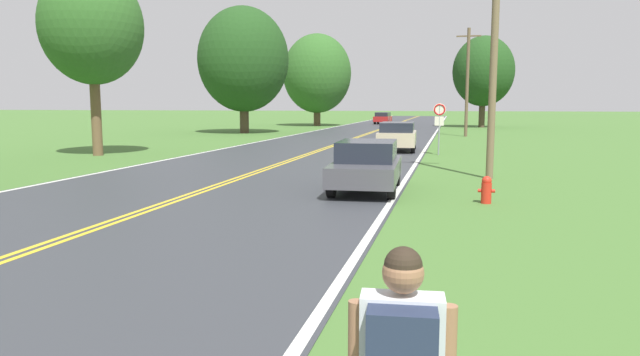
{
  "coord_description": "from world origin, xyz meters",
  "views": [
    {
      "loc": [
        6.91,
        2.72,
        2.47
      ],
      "look_at": [
        4.17,
        14.4,
        0.9
      ],
      "focal_mm": 32.0,
      "sensor_mm": 36.0,
      "label": 1
    }
  ],
  "objects_px": {
    "tree_far_back": "(92,27)",
    "car_champagne_hatchback_mid_near": "(397,135)",
    "tree_mid_treeline": "(243,60)",
    "tree_right_cluster": "(317,74)",
    "car_dark_grey_sedan_approaching": "(367,165)",
    "fire_hydrant": "(486,190)",
    "traffic_sign": "(439,116)",
    "tree_behind_sign": "(483,71)",
    "car_red_hatchback_mid_far": "(383,118)"
  },
  "relations": [
    {
      "from": "tree_behind_sign",
      "to": "tree_mid_treeline",
      "type": "height_order",
      "value": "tree_mid_treeline"
    },
    {
      "from": "traffic_sign",
      "to": "tree_right_cluster",
      "type": "xyz_separation_m",
      "value": [
        -14.3,
        34.38,
        3.92
      ]
    },
    {
      "from": "traffic_sign",
      "to": "car_dark_grey_sedan_approaching",
      "type": "xyz_separation_m",
      "value": [
        -1.7,
        -12.2,
        -1.13
      ]
    },
    {
      "from": "tree_far_back",
      "to": "car_dark_grey_sedan_approaching",
      "type": "relative_size",
      "value": 2.1
    },
    {
      "from": "traffic_sign",
      "to": "fire_hydrant",
      "type": "bearing_deg",
      "value": -83.59
    },
    {
      "from": "car_dark_grey_sedan_approaching",
      "to": "fire_hydrant",
      "type": "bearing_deg",
      "value": 64.22
    },
    {
      "from": "tree_behind_sign",
      "to": "fire_hydrant",
      "type": "bearing_deg",
      "value": -92.39
    },
    {
      "from": "tree_far_back",
      "to": "car_red_hatchback_mid_far",
      "type": "distance_m",
      "value": 47.14
    },
    {
      "from": "tree_mid_treeline",
      "to": "car_red_hatchback_mid_far",
      "type": "height_order",
      "value": "tree_mid_treeline"
    },
    {
      "from": "tree_mid_treeline",
      "to": "traffic_sign",
      "type": "bearing_deg",
      "value": -46.42
    },
    {
      "from": "fire_hydrant",
      "to": "car_red_hatchback_mid_far",
      "type": "distance_m",
      "value": 56.48
    },
    {
      "from": "tree_right_cluster",
      "to": "tree_mid_treeline",
      "type": "bearing_deg",
      "value": -97.56
    },
    {
      "from": "fire_hydrant",
      "to": "tree_behind_sign",
      "type": "height_order",
      "value": "tree_behind_sign"
    },
    {
      "from": "tree_behind_sign",
      "to": "tree_mid_treeline",
      "type": "xyz_separation_m",
      "value": [
        -20.07,
        -16.74,
        0.31
      ]
    },
    {
      "from": "tree_mid_treeline",
      "to": "fire_hydrant",
      "type": "bearing_deg",
      "value": -59.73
    },
    {
      "from": "traffic_sign",
      "to": "tree_mid_treeline",
      "type": "bearing_deg",
      "value": 133.58
    },
    {
      "from": "car_dark_grey_sedan_approaching",
      "to": "car_red_hatchback_mid_far",
      "type": "relative_size",
      "value": 1.04
    },
    {
      "from": "fire_hydrant",
      "to": "car_dark_grey_sedan_approaching",
      "type": "bearing_deg",
      "value": 156.88
    },
    {
      "from": "tree_behind_sign",
      "to": "car_champagne_hatchback_mid_near",
      "type": "relative_size",
      "value": 2.3
    },
    {
      "from": "car_dark_grey_sedan_approaching",
      "to": "car_champagne_hatchback_mid_near",
      "type": "height_order",
      "value": "car_champagne_hatchback_mid_near"
    },
    {
      "from": "tree_mid_treeline",
      "to": "tree_far_back",
      "type": "height_order",
      "value": "tree_mid_treeline"
    },
    {
      "from": "tree_behind_sign",
      "to": "traffic_sign",
      "type": "bearing_deg",
      "value": -95.88
    },
    {
      "from": "car_red_hatchback_mid_far",
      "to": "traffic_sign",
      "type": "bearing_deg",
      "value": -167.68
    },
    {
      "from": "tree_far_back",
      "to": "car_champagne_hatchback_mid_near",
      "type": "bearing_deg",
      "value": 23.14
    },
    {
      "from": "fire_hydrant",
      "to": "tree_behind_sign",
      "type": "distance_m",
      "value": 48.07
    },
    {
      "from": "traffic_sign",
      "to": "car_red_hatchback_mid_far",
      "type": "distance_m",
      "value": 42.86
    },
    {
      "from": "fire_hydrant",
      "to": "tree_right_cluster",
      "type": "bearing_deg",
      "value": 108.27
    },
    {
      "from": "car_champagne_hatchback_mid_near",
      "to": "tree_right_cluster",
      "type": "bearing_deg",
      "value": -162.24
    },
    {
      "from": "tree_far_back",
      "to": "car_champagne_hatchback_mid_near",
      "type": "xyz_separation_m",
      "value": [
        13.76,
        5.88,
        -5.22
      ]
    },
    {
      "from": "tree_behind_sign",
      "to": "tree_mid_treeline",
      "type": "bearing_deg",
      "value": -140.17
    },
    {
      "from": "fire_hydrant",
      "to": "traffic_sign",
      "type": "distance_m",
      "value": 13.75
    },
    {
      "from": "tree_right_cluster",
      "to": "tree_far_back",
      "type": "height_order",
      "value": "tree_right_cluster"
    },
    {
      "from": "car_red_hatchback_mid_far",
      "to": "car_dark_grey_sedan_approaching",
      "type": "bearing_deg",
      "value": -171.77
    },
    {
      "from": "tree_far_back",
      "to": "fire_hydrant",
      "type": "bearing_deg",
      "value": -28.69
    },
    {
      "from": "car_dark_grey_sedan_approaching",
      "to": "car_red_hatchback_mid_far",
      "type": "distance_m",
      "value": 54.67
    },
    {
      "from": "tree_mid_treeline",
      "to": "tree_right_cluster",
      "type": "relative_size",
      "value": 1.03
    },
    {
      "from": "traffic_sign",
      "to": "tree_right_cluster",
      "type": "height_order",
      "value": "tree_right_cluster"
    },
    {
      "from": "tree_right_cluster",
      "to": "car_red_hatchback_mid_far",
      "type": "distance_m",
      "value": 11.27
    },
    {
      "from": "fire_hydrant",
      "to": "car_champagne_hatchback_mid_near",
      "type": "xyz_separation_m",
      "value": [
        -3.71,
        15.44,
        0.47
      ]
    },
    {
      "from": "tree_behind_sign",
      "to": "car_dark_grey_sedan_approaching",
      "type": "relative_size",
      "value": 2.26
    },
    {
      "from": "tree_mid_treeline",
      "to": "tree_far_back",
      "type": "xyz_separation_m",
      "value": [
        0.61,
        -21.42,
        -0.07
      ]
    },
    {
      "from": "car_red_hatchback_mid_far",
      "to": "tree_behind_sign",
      "type": "bearing_deg",
      "value": -123.31
    },
    {
      "from": "car_dark_grey_sedan_approaching",
      "to": "tree_far_back",
      "type": "bearing_deg",
      "value": -122.52
    },
    {
      "from": "tree_mid_treeline",
      "to": "car_red_hatchback_mid_far",
      "type": "bearing_deg",
      "value": 70.57
    },
    {
      "from": "tree_mid_treeline",
      "to": "car_champagne_hatchback_mid_near",
      "type": "relative_size",
      "value": 2.55
    },
    {
      "from": "fire_hydrant",
      "to": "tree_mid_treeline",
      "type": "xyz_separation_m",
      "value": [
        -18.08,
        30.98,
        5.77
      ]
    },
    {
      "from": "car_dark_grey_sedan_approaching",
      "to": "car_champagne_hatchback_mid_near",
      "type": "bearing_deg",
      "value": 179.34
    },
    {
      "from": "traffic_sign",
      "to": "tree_far_back",
      "type": "xyz_separation_m",
      "value": [
        -15.94,
        -4.02,
        4.17
      ]
    },
    {
      "from": "traffic_sign",
      "to": "tree_mid_treeline",
      "type": "height_order",
      "value": "tree_mid_treeline"
    },
    {
      "from": "fire_hydrant",
      "to": "car_champagne_hatchback_mid_near",
      "type": "distance_m",
      "value": 15.88
    }
  ]
}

